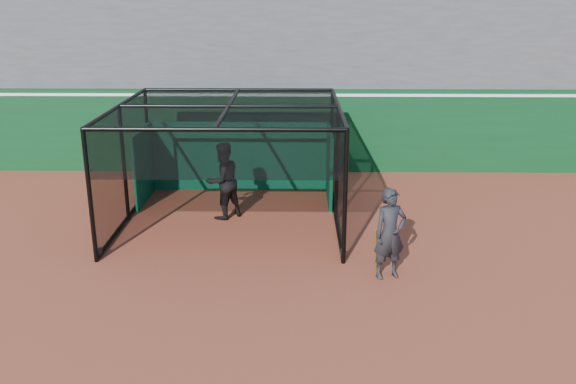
{
  "coord_description": "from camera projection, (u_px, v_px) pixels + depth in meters",
  "views": [
    {
      "loc": [
        1.28,
        -9.62,
        5.2
      ],
      "look_at": [
        1.12,
        2.0,
        1.4
      ],
      "focal_mm": 38.0,
      "sensor_mm": 36.0,
      "label": 1
    }
  ],
  "objects": [
    {
      "name": "on_deck_player",
      "position": [
        390.0,
        234.0,
        11.46
      ],
      "size": [
        0.75,
        0.62,
        1.78
      ],
      "color": "black",
      "rests_on": "ground"
    },
    {
      "name": "ground",
      "position": [
        223.0,
        302.0,
        10.78
      ],
      "size": [
        120.0,
        120.0,
        0.0
      ],
      "primitive_type": "plane",
      "color": "brown",
      "rests_on": "ground"
    },
    {
      "name": "batter",
      "position": [
        223.0,
        181.0,
        14.56
      ],
      "size": [
        1.15,
        1.13,
        1.87
      ],
      "primitive_type": "imported",
      "rotation": [
        0.0,
        0.0,
        3.87
      ],
      "color": "black",
      "rests_on": "ground"
    },
    {
      "name": "outfield_wall",
      "position": [
        254.0,
        129.0,
        18.46
      ],
      "size": [
        50.0,
        0.5,
        2.5
      ],
      "color": "#0A3918",
      "rests_on": "ground"
    },
    {
      "name": "batting_cage",
      "position": [
        230.0,
        164.0,
        14.31
      ],
      "size": [
        5.11,
        5.04,
        2.75
      ],
      "color": "black",
      "rests_on": "ground"
    },
    {
      "name": "grandstand",
      "position": [
        260.0,
        15.0,
        21.05
      ],
      "size": [
        50.0,
        7.85,
        8.95
      ],
      "color": "#4C4C4F",
      "rests_on": "ground"
    }
  ]
}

